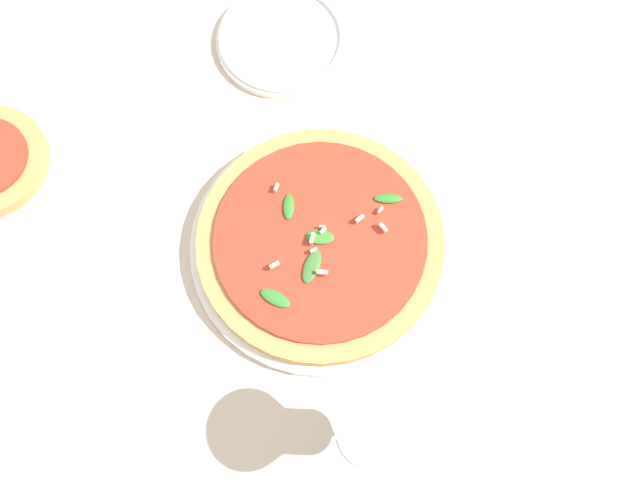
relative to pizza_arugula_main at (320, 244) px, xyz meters
The scene contains 4 objects.
ground_plane 0.03m from the pizza_arugula_main, 91.75° to the right, with size 6.00×6.00×0.00m, color beige.
pizza_arugula_main is the anchor object (origin of this frame).
wine_glass 0.26m from the pizza_arugula_main, 47.23° to the left, with size 0.10×0.10×0.17m.
side_plate_white 0.31m from the pizza_arugula_main, 137.31° to the right, with size 0.18×0.18×0.02m.
Camera 1 is at (0.26, 0.20, 0.88)m, focal length 42.00 mm.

